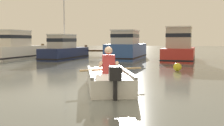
{
  "coord_description": "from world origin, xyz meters",
  "views": [
    {
      "loc": [
        1.95,
        -6.87,
        1.37
      ],
      "look_at": [
        0.24,
        2.75,
        0.55
      ],
      "focal_mm": 44.0,
      "sensor_mm": 36.0,
      "label": 1
    }
  ],
  "objects_px": {
    "moored_boat_navy": "(64,50)",
    "mooring_buoy": "(177,67)",
    "rowboat_with_person": "(108,79)",
    "moored_boat_red": "(179,48)",
    "moored_boat_blue": "(127,48)",
    "moored_boat_white": "(17,48)"
  },
  "relations": [
    {
      "from": "rowboat_with_person",
      "to": "moored_boat_blue",
      "type": "bearing_deg",
      "value": 94.49
    },
    {
      "from": "moored_boat_navy",
      "to": "moored_boat_blue",
      "type": "height_order",
      "value": "moored_boat_navy"
    },
    {
      "from": "mooring_buoy",
      "to": "moored_boat_red",
      "type": "bearing_deg",
      "value": 85.71
    },
    {
      "from": "rowboat_with_person",
      "to": "moored_boat_red",
      "type": "xyz_separation_m",
      "value": [
        2.73,
        11.32,
        0.57
      ]
    },
    {
      "from": "moored_boat_white",
      "to": "moored_boat_blue",
      "type": "relative_size",
      "value": 1.17
    },
    {
      "from": "moored_boat_white",
      "to": "mooring_buoy",
      "type": "height_order",
      "value": "moored_boat_white"
    },
    {
      "from": "rowboat_with_person",
      "to": "moored_boat_blue",
      "type": "height_order",
      "value": "moored_boat_blue"
    },
    {
      "from": "moored_boat_red",
      "to": "moored_boat_white",
      "type": "bearing_deg",
      "value": -179.9
    },
    {
      "from": "rowboat_with_person",
      "to": "mooring_buoy",
      "type": "relative_size",
      "value": 10.18
    },
    {
      "from": "moored_boat_navy",
      "to": "mooring_buoy",
      "type": "xyz_separation_m",
      "value": [
        7.59,
        -6.54,
        -0.49
      ]
    },
    {
      "from": "moored_boat_white",
      "to": "mooring_buoy",
      "type": "xyz_separation_m",
      "value": [
        11.37,
        -6.62,
        -0.6
      ]
    },
    {
      "from": "mooring_buoy",
      "to": "moored_boat_blue",
      "type": "bearing_deg",
      "value": 113.38
    },
    {
      "from": "moored_boat_white",
      "to": "moored_boat_navy",
      "type": "height_order",
      "value": "moored_boat_navy"
    },
    {
      "from": "moored_boat_red",
      "to": "moored_boat_blue",
      "type": "bearing_deg",
      "value": 169.15
    },
    {
      "from": "moored_boat_navy",
      "to": "mooring_buoy",
      "type": "relative_size",
      "value": 15.04
    },
    {
      "from": "moored_boat_white",
      "to": "moored_boat_red",
      "type": "bearing_deg",
      "value": 0.1
    },
    {
      "from": "moored_boat_navy",
      "to": "moored_boat_blue",
      "type": "relative_size",
      "value": 0.99
    },
    {
      "from": "rowboat_with_person",
      "to": "moored_boat_navy",
      "type": "height_order",
      "value": "moored_boat_navy"
    },
    {
      "from": "rowboat_with_person",
      "to": "moored_boat_navy",
      "type": "bearing_deg",
      "value": 115.56
    },
    {
      "from": "moored_boat_red",
      "to": "mooring_buoy",
      "type": "distance_m",
      "value": 6.69
    },
    {
      "from": "rowboat_with_person",
      "to": "moored_boat_navy",
      "type": "distance_m",
      "value": 12.44
    },
    {
      "from": "rowboat_with_person",
      "to": "moored_boat_navy",
      "type": "xyz_separation_m",
      "value": [
        -5.36,
        11.21,
        0.42
      ]
    }
  ]
}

